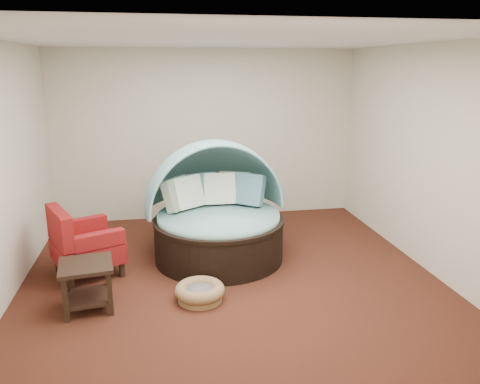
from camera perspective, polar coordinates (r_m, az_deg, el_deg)
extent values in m
plane|color=#4A2115|center=(5.88, -1.12, -10.29)|extent=(5.00, 5.00, 0.00)
plane|color=beige|center=(7.87, -4.06, 6.91)|extent=(5.00, 0.00, 5.00)
plane|color=beige|center=(3.08, 6.14, -6.40)|extent=(5.00, 0.00, 5.00)
plane|color=beige|center=(6.31, 21.90, 3.79)|extent=(0.00, 5.00, 5.00)
plane|color=white|center=(5.31, -1.28, 18.12)|extent=(5.00, 5.00, 0.00)
cylinder|color=black|center=(6.32, -2.58, -5.86)|extent=(1.91, 1.91, 0.52)
cylinder|color=black|center=(6.22, -2.61, -3.45)|extent=(1.94, 1.94, 0.05)
cylinder|color=#91C8C3|center=(6.21, -2.62, -3.12)|extent=(1.81, 1.81, 0.11)
cube|color=#3D6A4F|center=(6.31, -7.71, -0.23)|extent=(0.46, 0.50, 0.46)
cube|color=white|center=(6.37, -6.41, -0.03)|extent=(0.50, 0.45, 0.46)
cube|color=#588A99|center=(6.54, -4.73, 0.39)|extent=(0.49, 0.36, 0.46)
cube|color=white|center=(6.53, -2.51, 0.41)|extent=(0.44, 0.26, 0.46)
cube|color=#3D6A4F|center=(6.59, -0.68, 0.58)|extent=(0.50, 0.38, 0.46)
cube|color=#588A99|center=(6.48, 1.05, 0.32)|extent=(0.50, 0.46, 0.46)
cylinder|color=olive|center=(5.35, -4.90, -12.72)|extent=(0.53, 0.53, 0.06)
torus|color=olive|center=(5.31, -4.92, -11.82)|extent=(0.61, 0.61, 0.14)
cylinder|color=slate|center=(5.32, -4.92, -12.00)|extent=(0.36, 0.36, 0.08)
cylinder|color=black|center=(5.88, -19.88, -10.27)|extent=(0.09, 0.09, 0.18)
cylinder|color=black|center=(6.43, -21.30, -8.19)|extent=(0.09, 0.09, 0.18)
cylinder|color=black|center=(6.03, -14.21, -9.14)|extent=(0.09, 0.09, 0.18)
cylinder|color=black|center=(6.57, -16.09, -7.23)|extent=(0.09, 0.09, 0.18)
cube|color=maroon|center=(6.13, -18.04, -6.75)|extent=(1.01, 1.01, 0.26)
cube|color=maroon|center=(5.94, -21.14, -4.07)|extent=(0.44, 0.76, 0.45)
cube|color=maroon|center=(5.77, -16.80, -5.64)|extent=(0.61, 0.36, 0.18)
cube|color=maroon|center=(6.37, -18.61, -3.84)|extent=(0.61, 0.36, 0.18)
cube|color=black|center=(5.23, -18.31, -8.48)|extent=(0.61, 0.61, 0.04)
cube|color=black|center=(5.38, -17.98, -12.08)|extent=(0.54, 0.54, 0.03)
cube|color=black|center=(5.15, -20.52, -12.26)|extent=(0.06, 0.06, 0.48)
cube|color=black|center=(5.54, -20.37, -10.24)|extent=(0.06, 0.06, 0.48)
cube|color=black|center=(5.14, -15.59, -11.89)|extent=(0.06, 0.06, 0.48)
cube|color=black|center=(5.53, -15.82, -9.90)|extent=(0.06, 0.06, 0.48)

